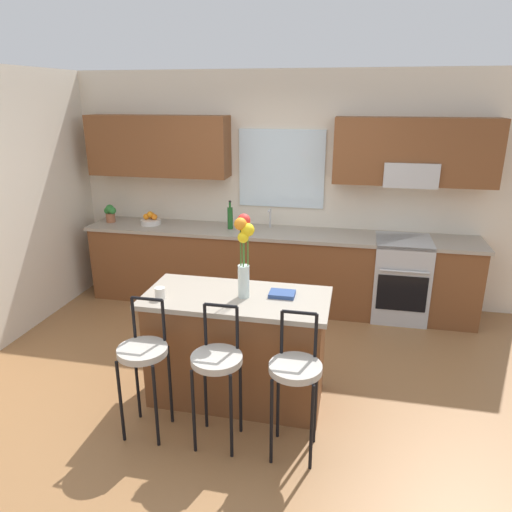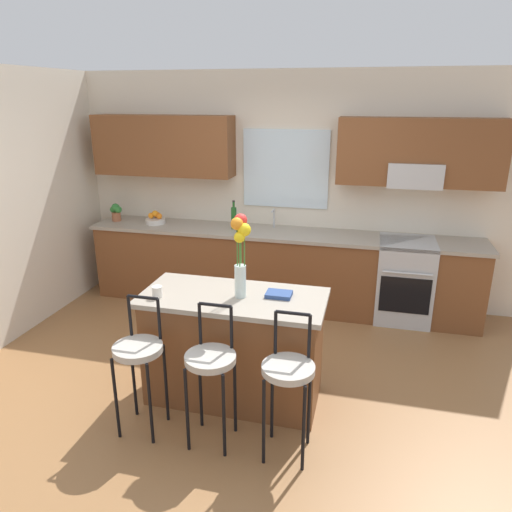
% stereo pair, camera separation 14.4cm
% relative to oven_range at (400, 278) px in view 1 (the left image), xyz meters
% --- Properties ---
extents(ground_plane, '(14.00, 14.00, 0.00)m').
position_rel_oven_range_xyz_m(ground_plane, '(-1.42, -1.68, -0.46)').
color(ground_plane, olive).
extents(back_wall_assembly, '(5.60, 0.50, 2.70)m').
position_rel_oven_range_xyz_m(back_wall_assembly, '(-1.40, 0.31, 1.05)').
color(back_wall_assembly, beige).
rests_on(back_wall_assembly, ground).
extents(counter_run, '(4.56, 0.64, 0.92)m').
position_rel_oven_range_xyz_m(counter_run, '(-1.42, 0.02, 0.01)').
color(counter_run, brown).
rests_on(counter_run, ground).
extents(sink_faucet, '(0.02, 0.13, 0.23)m').
position_rel_oven_range_xyz_m(sink_faucet, '(-1.53, 0.17, 0.60)').
color(sink_faucet, '#B7BABC').
rests_on(sink_faucet, counter_run).
extents(oven_range, '(0.60, 0.64, 0.92)m').
position_rel_oven_range_xyz_m(oven_range, '(0.00, 0.00, 0.00)').
color(oven_range, '#B7BABC').
rests_on(oven_range, ground).
extents(kitchen_island, '(1.46, 0.70, 0.92)m').
position_rel_oven_range_xyz_m(kitchen_island, '(-1.43, -1.88, 0.00)').
color(kitchen_island, brown).
rests_on(kitchen_island, ground).
extents(bar_stool_near, '(0.36, 0.36, 1.04)m').
position_rel_oven_range_xyz_m(bar_stool_near, '(-1.98, -2.44, 0.18)').
color(bar_stool_near, black).
rests_on(bar_stool_near, ground).
extents(bar_stool_middle, '(0.36, 0.36, 1.04)m').
position_rel_oven_range_xyz_m(bar_stool_middle, '(-1.43, -2.44, 0.18)').
color(bar_stool_middle, black).
rests_on(bar_stool_middle, ground).
extents(bar_stool_far, '(0.36, 0.36, 1.04)m').
position_rel_oven_range_xyz_m(bar_stool_far, '(-0.88, -2.44, 0.18)').
color(bar_stool_far, black).
rests_on(bar_stool_far, ground).
extents(flower_vase, '(0.15, 0.16, 0.66)m').
position_rel_oven_range_xyz_m(flower_vase, '(-1.36, -1.88, 0.86)').
color(flower_vase, silver).
rests_on(flower_vase, kitchen_island).
extents(mug_ceramic, '(0.08, 0.08, 0.09)m').
position_rel_oven_range_xyz_m(mug_ceramic, '(-1.99, -2.05, 0.51)').
color(mug_ceramic, silver).
rests_on(mug_ceramic, kitchen_island).
extents(cookbook, '(0.20, 0.15, 0.03)m').
position_rel_oven_range_xyz_m(cookbook, '(-1.07, -1.81, 0.48)').
color(cookbook, navy).
rests_on(cookbook, kitchen_island).
extents(fruit_bowl_oranges, '(0.24, 0.24, 0.16)m').
position_rel_oven_range_xyz_m(fruit_bowl_oranges, '(-2.98, 0.03, 0.51)').
color(fruit_bowl_oranges, silver).
rests_on(fruit_bowl_oranges, counter_run).
extents(bottle_olive_oil, '(0.06, 0.06, 0.34)m').
position_rel_oven_range_xyz_m(bottle_olive_oil, '(-1.98, 0.02, 0.60)').
color(bottle_olive_oil, '#1E5923').
rests_on(bottle_olive_oil, counter_run).
extents(potted_plant_small, '(0.17, 0.11, 0.22)m').
position_rel_oven_range_xyz_m(potted_plant_small, '(-3.51, 0.02, 0.58)').
color(potted_plant_small, '#9E5B3D').
rests_on(potted_plant_small, counter_run).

